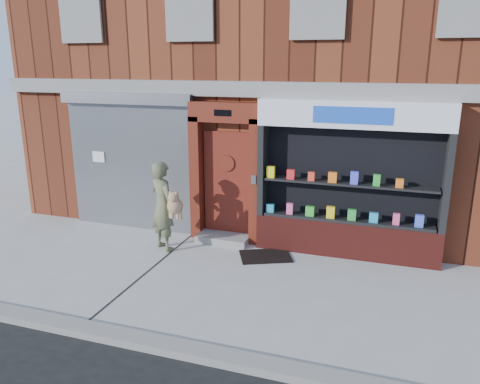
% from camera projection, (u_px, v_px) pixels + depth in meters
% --- Properties ---
extents(ground, '(80.00, 80.00, 0.00)m').
position_uv_depth(ground, '(230.00, 281.00, 8.08)').
color(ground, '#9E9E99').
rests_on(ground, ground).
extents(curb, '(60.00, 0.30, 0.12)m').
position_uv_depth(curb, '(175.00, 348.00, 6.10)').
color(curb, gray).
rests_on(curb, ground).
extents(building, '(12.00, 8.16, 8.00)m').
position_uv_depth(building, '(304.00, 49.00, 12.48)').
color(building, '#4E1F11').
rests_on(building, ground).
extents(shutter_bay, '(3.10, 0.30, 3.04)m').
position_uv_depth(shutter_bay, '(131.00, 153.00, 10.29)').
color(shutter_bay, gray).
rests_on(shutter_bay, ground).
extents(red_door_bay, '(1.52, 0.58, 2.90)m').
position_uv_depth(red_door_bay, '(226.00, 173.00, 9.62)').
color(red_door_bay, '#5B1B0F').
rests_on(red_door_bay, ground).
extents(pharmacy_bay, '(3.50, 0.41, 3.00)m').
position_uv_depth(pharmacy_bay, '(348.00, 187.00, 8.84)').
color(pharmacy_bay, maroon).
rests_on(pharmacy_bay, ground).
extents(woman, '(0.88, 0.70, 1.81)m').
position_uv_depth(woman, '(164.00, 206.00, 9.26)').
color(woman, '#5A5F3E').
rests_on(woman, ground).
extents(doormat, '(1.17, 1.02, 0.02)m').
position_uv_depth(doormat, '(265.00, 256.00, 9.11)').
color(doormat, black).
rests_on(doormat, ground).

